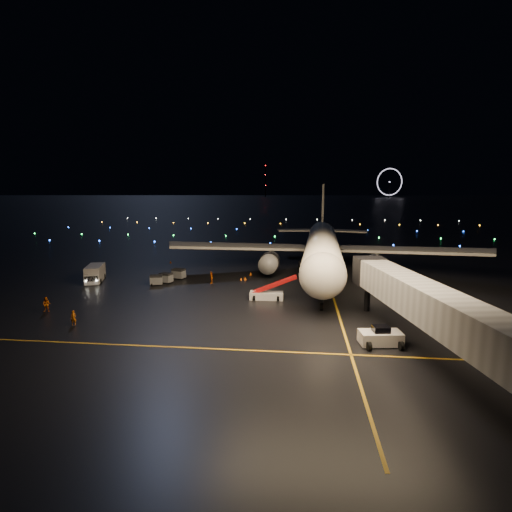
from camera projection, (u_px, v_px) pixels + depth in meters
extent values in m
plane|color=black|center=(291.00, 207.00, 340.40)|extent=(2000.00, 2000.00, 0.00)
cube|color=gold|center=(330.00, 287.00, 59.68)|extent=(0.25, 80.00, 0.02)
cube|color=gold|center=(164.00, 347.00, 36.99)|extent=(60.00, 0.25, 0.02)
cube|color=silver|center=(380.00, 335.00, 37.32)|extent=(4.09, 2.52, 1.84)
cube|color=silver|center=(95.00, 273.00, 63.07)|extent=(4.29, 7.45, 2.62)
imported|color=orange|center=(73.00, 318.00, 42.75)|extent=(0.67, 0.52, 1.63)
imported|color=orange|center=(47.00, 304.00, 47.38)|extent=(1.05, 0.92, 1.82)
imported|color=orange|center=(211.00, 278.00, 61.70)|extent=(0.59, 1.14, 1.85)
cone|color=#F15D09|center=(245.00, 278.00, 64.27)|extent=(0.50, 0.50, 0.54)
cone|color=#F15D09|center=(251.00, 274.00, 67.71)|extent=(0.57, 0.57, 0.54)
cone|color=#F15D09|center=(241.00, 279.00, 64.09)|extent=(0.48, 0.48, 0.44)
cone|color=#F15D09|center=(170.00, 262.00, 78.85)|extent=(0.49, 0.49, 0.48)
cylinder|color=black|center=(265.00, 180.00, 772.96)|extent=(1.80, 1.80, 64.00)
cube|color=gray|center=(179.00, 274.00, 65.00)|extent=(2.25, 1.86, 1.65)
cube|color=gray|center=(166.00, 278.00, 62.18)|extent=(2.14, 1.80, 1.55)
cube|color=gray|center=(156.00, 280.00, 60.73)|extent=(2.11, 1.74, 1.55)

